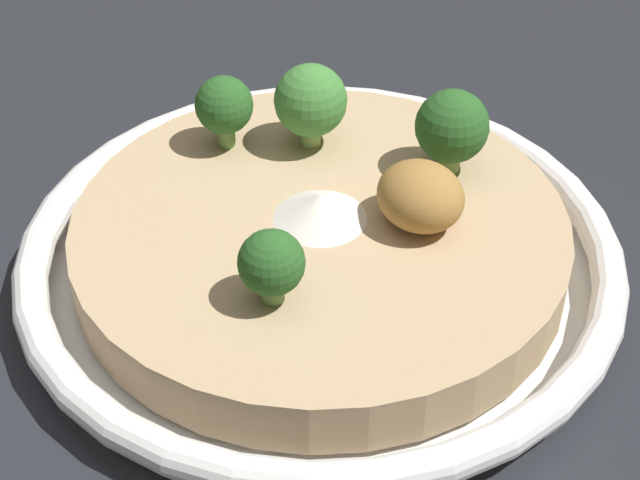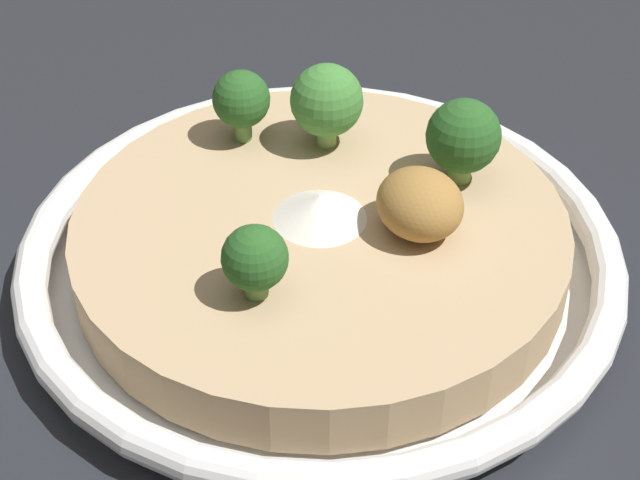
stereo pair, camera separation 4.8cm
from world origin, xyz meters
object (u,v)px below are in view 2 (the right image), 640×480
broccoli_front_left (241,100)px  broccoli_left (327,101)px  broccoli_back (466,140)px  broccoli_front (255,259)px  risotto_bowl (320,248)px

broccoli_front_left → broccoli_left: (0.02, 0.04, 0.00)m
broccoli_left → broccoli_front_left: bearing=-120.4°
broccoli_back → broccoli_front_left: bearing=-133.6°
broccoli_front_left → broccoli_back: size_ratio=0.89×
broccoli_front → broccoli_back: (-0.04, 0.13, 0.01)m
broccoli_front → broccoli_front_left: size_ratio=0.89×
risotto_bowl → broccoli_back: broccoli_back is taller
broccoli_front_left → broccoli_back: broccoli_back is taller
broccoli_front_left → broccoli_left: size_ratio=0.87×
broccoli_front → broccoli_left: (-0.10, 0.08, 0.01)m
broccoli_front_left → risotto_bowl: bearing=6.5°
broccoli_front → broccoli_front_left: bearing=161.9°
broccoli_front_left → broccoli_left: bearing=59.6°
broccoli_back → broccoli_left: size_ratio=0.98×
broccoli_front_left → broccoli_back: bearing=46.4°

